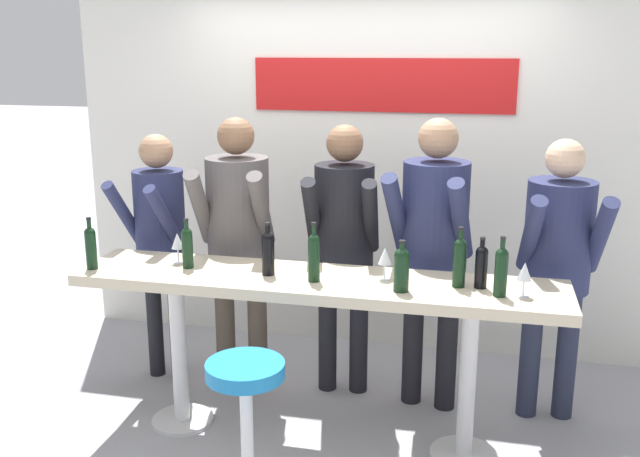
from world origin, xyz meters
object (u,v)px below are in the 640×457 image
Objects in this scene: wine_glass_0 at (385,257)px; wine_glass_2 at (177,242)px; person_center_left at (344,231)px; wine_bottle_2 at (315,255)px; wine_bottle_4 at (501,269)px; bar_stool at (246,414)px; person_center_right at (558,252)px; tasting_table at (317,303)px; wine_bottle_7 at (187,246)px; wine_bottle_1 at (460,260)px; wine_glass_1 at (525,272)px; wine_bottle_6 at (481,265)px; wine_bottle_5 at (91,246)px; person_center at (434,234)px; person_left at (238,225)px; wine_bottle_3 at (402,267)px; person_far_left at (160,230)px; wine_bottle_0 at (268,251)px.

wine_glass_0 is 1.00× the size of wine_glass_2.
person_center_left reaches higher than wine_bottle_2.
bar_stool is at bearing -151.16° from wine_bottle_4.
person_center_right is at bearing -7.29° from person_center_left.
tasting_table is 0.79m from wine_bottle_7.
wine_bottle_1 is 1.78× the size of wine_glass_1.
tasting_table is 9.83× the size of wine_bottle_6.
wine_bottle_5 reaches higher than wine_bottle_6.
wine_glass_0 is (1.09, 0.04, -0.00)m from wine_bottle_7.
wine_bottle_2 is at bearing -5.35° from wine_bottle_7.
tasting_table is 1.49× the size of person_center.
person_left reaches higher than wine_bottle_3.
tasting_table is at bearing 176.80° from wine_glass_1.
wine_bottle_4 is 0.11m from wine_glass_1.
person_far_left is 2.19m from wine_bottle_4.
wine_glass_0 is 1.00× the size of wine_glass_1.
wine_glass_1 is (1.23, 0.63, 0.58)m from bar_stool.
wine_glass_2 is at bearing -151.68° from person_center.
bar_stool is at bearing -105.45° from wine_bottle_2.
person_center reaches higher than wine_bottle_0.
wine_glass_0 is at bearing -8.24° from person_far_left.
wine_bottle_6 is (0.85, 0.09, -0.02)m from wine_bottle_2.
wine_bottle_6 is (1.02, 0.72, 0.58)m from bar_stool.
wine_bottle_4 reaches higher than wine_bottle_5.
wine_bottle_1 is (0.74, 0.02, 0.29)m from tasting_table.
wine_bottle_4 is at bearing -11.85° from wine_glass_0.
person_center reaches higher than wine_bottle_2.
wine_bottle_1 is at bearing -61.88° from person_center.
wine_bottle_5 is 0.47m from wine_glass_2.
person_left is 5.96× the size of wine_bottle_5.
tasting_table is 1.54× the size of person_center_left.
tasting_table is at bearing -177.81° from wine_bottle_6.
person_center is 6.59× the size of wine_bottle_6.
person_center_left is (0.20, 1.30, 0.55)m from bar_stool.
person_center_left is 6.38× the size of wine_bottle_6.
wine_bottle_5 is at bearing -171.34° from person_center_right.
person_center is 1.00m from wine_bottle_0.
tasting_table is at bearing -0.78° from wine_bottle_7.
person_center reaches higher than person_center_left.
person_center_right is (2.42, 0.03, 0.01)m from person_far_left.
person_left is 9.84× the size of wine_glass_2.
wine_glass_0 is at bearing 17.10° from wine_bottle_2.
person_left reaches higher than wine_bottle_1.
wine_bottle_0 is (-0.10, 0.68, 0.59)m from bar_stool.
wine_bottle_6 reaches higher than bar_stool.
wine_bottle_2 reaches higher than wine_glass_1.
wine_bottle_3 is 0.99× the size of wine_bottle_6.
person_center_left is at bearing 38.26° from wine_bottle_7.
wine_bottle_0 is at bearing 97.94° from bar_stool.
wine_bottle_5 is 1.65× the size of wine_glass_2.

